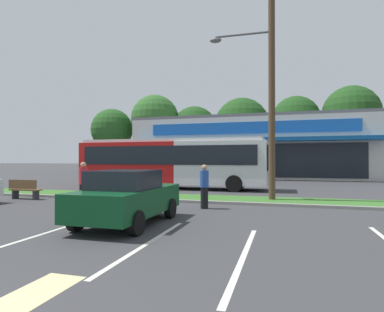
{
  "coord_description": "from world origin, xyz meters",
  "views": [
    {
      "loc": [
        3.95,
        -0.89,
        1.95
      ],
      "look_at": [
        -1.51,
        18.1,
        2.13
      ],
      "focal_mm": 29.97,
      "sensor_mm": 36.0,
      "label": 1
    }
  ],
  "objects": [
    {
      "name": "utility_pole",
      "position": [
        3.29,
        14.09,
        5.75
      ],
      "size": [
        3.03,
        2.4,
        10.8
      ],
      "color": "#4C3826",
      "rests_on": "ground_plane"
    },
    {
      "name": "parking_stripe_2",
      "position": [
        3.17,
        5.56,
        0.0
      ],
      "size": [
        0.12,
        4.8,
        0.01
      ],
      "primitive_type": "cube",
      "color": "silver",
      "rests_on": "ground_plane"
    },
    {
      "name": "curb_lip",
      "position": [
        0.0,
        12.78,
        0.06
      ],
      "size": [
        56.0,
        0.24,
        0.12
      ],
      "primitive_type": "cube",
      "color": "gray",
      "rests_on": "ground_plane"
    },
    {
      "name": "car_3",
      "position": [
        -10.37,
        25.33,
        0.74
      ],
      "size": [
        4.38,
        1.96,
        1.42
      ],
      "rotation": [
        0.0,
        0.0,
        3.14
      ],
      "color": "maroon",
      "rests_on": "ground_plane"
    },
    {
      "name": "storefront_building",
      "position": [
        0.7,
        36.62,
        3.18
      ],
      "size": [
        24.58,
        14.58,
        6.36
      ],
      "color": "beige",
      "rests_on": "ground_plane"
    },
    {
      "name": "lot_arrow",
      "position": [
        0.47,
        2.91,
        0.0
      ],
      "size": [
        0.7,
        1.6,
        0.01
      ],
      "primitive_type": "cube",
      "color": "beige",
      "rests_on": "ground_plane"
    },
    {
      "name": "pedestrian_by_pole",
      "position": [
        0.94,
        11.35,
        0.87
      ],
      "size": [
        0.35,
        0.35,
        1.73
      ],
      "rotation": [
        0.0,
        0.0,
        0.82
      ],
      "color": "black",
      "rests_on": "ground_plane"
    },
    {
      "name": "pedestrian_near_bench",
      "position": [
        -4.2,
        10.83,
        0.92
      ],
      "size": [
        0.37,
        0.37,
        1.82
      ],
      "rotation": [
        0.0,
        0.0,
        5.49
      ],
      "color": "black",
      "rests_on": "ground_plane"
    },
    {
      "name": "tree_right",
      "position": [
        12.41,
        44.86,
        7.86
      ],
      "size": [
        7.24,
        7.24,
        11.5
      ],
      "color": "#473323",
      "rests_on": "ground_plane"
    },
    {
      "name": "tree_far_left",
      "position": [
        -22.4,
        44.57,
        6.65
      ],
      "size": [
        6.58,
        6.58,
        9.95
      ],
      "color": "#473323",
      "rests_on": "ground_plane"
    },
    {
      "name": "car_4",
      "position": [
        -0.55,
        7.77,
        0.82
      ],
      "size": [
        1.99,
        4.1,
        1.61
      ],
      "rotation": [
        0.0,
        0.0,
        1.57
      ],
      "color": "#0C3F1E",
      "rests_on": "ground_plane"
    },
    {
      "name": "tree_mid_right",
      "position": [
        5.57,
        45.96,
        7.37
      ],
      "size": [
        6.7,
        6.7,
        10.73
      ],
      "color": "#473323",
      "rests_on": "ground_plane"
    },
    {
      "name": "city_bus",
      "position": [
        -3.22,
        19.09,
        1.77
      ],
      "size": [
        12.53,
        2.73,
        3.25
      ],
      "rotation": [
        0.0,
        0.0,
        -0.01
      ],
      "color": "#B71414",
      "rests_on": "ground_plane"
    },
    {
      "name": "tree_left",
      "position": [
        -15.16,
        44.89,
        8.15
      ],
      "size": [
        7.33,
        7.33,
        11.83
      ],
      "color": "#473323",
      "rests_on": "ground_plane"
    },
    {
      "name": "grass_median",
      "position": [
        0.0,
        14.0,
        0.06
      ],
      "size": [
        56.0,
        2.2,
        0.12
      ],
      "primitive_type": "cube",
      "color": "#386B28",
      "rests_on": "ground_plane"
    },
    {
      "name": "tree_mid_left",
      "position": [
        -9.25,
        46.43,
        6.53
      ],
      "size": [
        7.0,
        7.0,
        10.04
      ],
      "color": "#473323",
      "rests_on": "ground_plane"
    },
    {
      "name": "bus_stop_bench",
      "position": [
        -8.13,
        11.76,
        0.5
      ],
      "size": [
        1.6,
        0.45,
        0.95
      ],
      "rotation": [
        0.0,
        0.0,
        3.14
      ],
      "color": "brown",
      "rests_on": "ground_plane"
    },
    {
      "name": "tree_mid",
      "position": [
        -1.87,
        45.35,
        6.85
      ],
      "size": [
        7.79,
        7.79,
        10.75
      ],
      "color": "#473323",
      "rests_on": "ground_plane"
    },
    {
      "name": "parking_stripe_1",
      "position": [
        0.93,
        5.95,
        0.0
      ],
      "size": [
        0.12,
        4.8,
        0.01
      ],
      "primitive_type": "cube",
      "color": "silver",
      "rests_on": "ground_plane"
    },
    {
      "name": "parking_stripe_0",
      "position": [
        -2.07,
        7.11,
        0.0
      ],
      "size": [
        0.12,
        4.8,
        0.01
      ],
      "primitive_type": "cube",
      "color": "silver",
      "rests_on": "ground_plane"
    }
  ]
}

